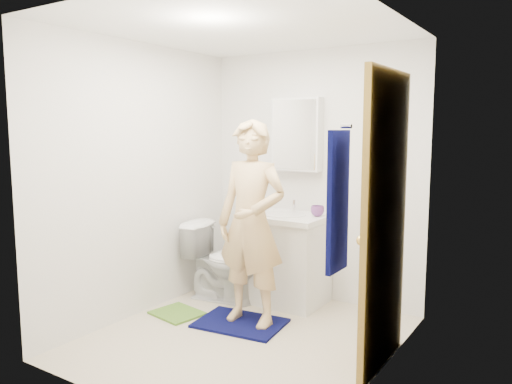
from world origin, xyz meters
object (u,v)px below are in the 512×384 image
(toothbrush_cup, at_px, (317,211))
(man, at_px, (251,223))
(toilet, at_px, (223,262))
(soap_dispenser, at_px, (257,203))
(vanity_cabinet, at_px, (285,261))
(medicine_cabinet, at_px, (297,135))
(towel, at_px, (338,202))

(toothbrush_cup, bearing_deg, man, -108.75)
(toilet, distance_m, toothbrush_cup, 1.04)
(toilet, bearing_deg, toothbrush_cup, -74.74)
(toilet, relative_size, soap_dispenser, 3.99)
(vanity_cabinet, bearing_deg, soap_dispenser, -163.31)
(soap_dispenser, distance_m, toothbrush_cup, 0.58)
(toothbrush_cup, distance_m, man, 0.78)
(medicine_cabinet, bearing_deg, soap_dispenser, -130.57)
(vanity_cabinet, relative_size, medicine_cabinet, 1.14)
(toilet, bearing_deg, man, -131.55)
(toothbrush_cup, bearing_deg, vanity_cabinet, -164.59)
(medicine_cabinet, distance_m, toothbrush_cup, 0.78)
(soap_dispenser, xyz_separation_m, man, (0.31, -0.57, -0.07))
(vanity_cabinet, bearing_deg, man, -85.67)
(soap_dispenser, bearing_deg, towel, -44.36)
(towel, relative_size, toilet, 1.06)
(toilet, xyz_separation_m, soap_dispenser, (0.26, 0.20, 0.57))
(vanity_cabinet, xyz_separation_m, toothbrush_cup, (0.30, 0.08, 0.50))
(man, bearing_deg, vanity_cabinet, 92.56)
(vanity_cabinet, height_order, toilet, vanity_cabinet)
(vanity_cabinet, height_order, soap_dispenser, soap_dispenser)
(toilet, bearing_deg, towel, -133.69)
(medicine_cabinet, bearing_deg, toilet, -136.20)
(vanity_cabinet, xyz_separation_m, medicine_cabinet, (0.00, 0.22, 1.20))
(towel, relative_size, soap_dispenser, 4.23)
(toilet, relative_size, man, 0.44)
(towel, height_order, man, man)
(towel, distance_m, toothbrush_cup, 1.83)
(vanity_cabinet, bearing_deg, toothbrush_cup, 15.41)
(towel, bearing_deg, man, 143.63)
(vanity_cabinet, xyz_separation_m, man, (0.05, -0.65, 0.48))
(soap_dispenser, bearing_deg, toilet, -142.97)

